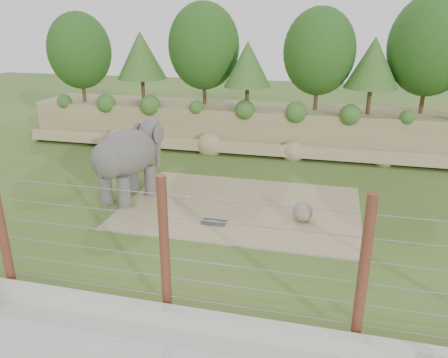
# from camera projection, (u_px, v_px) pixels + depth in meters

# --- Properties ---
(ground) EXTENTS (90.00, 90.00, 0.00)m
(ground) POSITION_uv_depth(u_px,v_px,m) (211.00, 237.00, 16.21)
(ground) COLOR #335B1D
(ground) RESTS_ON ground
(back_embankment) EXTENTS (30.00, 5.52, 8.77)m
(back_embankment) POSITION_uv_depth(u_px,v_px,m) (276.00, 84.00, 26.28)
(back_embankment) COLOR #8E8054
(back_embankment) RESTS_ON ground
(dirt_patch) EXTENTS (10.00, 7.00, 0.02)m
(dirt_patch) POSITION_uv_depth(u_px,v_px,m) (241.00, 207.00, 18.83)
(dirt_patch) COLOR tan
(dirt_patch) RESTS_ON ground
(drain_grate) EXTENTS (1.00, 0.60, 0.03)m
(drain_grate) POSITION_uv_depth(u_px,v_px,m) (214.00, 222.00, 17.33)
(drain_grate) COLOR #262628
(drain_grate) RESTS_ON dirt_patch
(elephant) EXTENTS (2.82, 4.40, 3.29)m
(elephant) POSITION_uv_depth(u_px,v_px,m) (127.00, 164.00, 19.20)
(elephant) COLOR #585450
(elephant) RESTS_ON ground
(stone_ball) EXTENTS (0.80, 0.80, 0.80)m
(stone_ball) POSITION_uv_depth(u_px,v_px,m) (303.00, 212.00, 17.35)
(stone_ball) COLOR gray
(stone_ball) RESTS_ON dirt_patch
(retaining_wall) EXTENTS (26.00, 0.35, 0.50)m
(retaining_wall) POSITION_uv_depth(u_px,v_px,m) (161.00, 315.00, 11.56)
(retaining_wall) COLOR beige
(retaining_wall) RESTS_ON ground
(barrier_fence) EXTENTS (20.26, 0.26, 4.00)m
(barrier_fence) POSITION_uv_depth(u_px,v_px,m) (165.00, 247.00, 11.42)
(barrier_fence) COLOR #511F13
(barrier_fence) RESTS_ON ground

